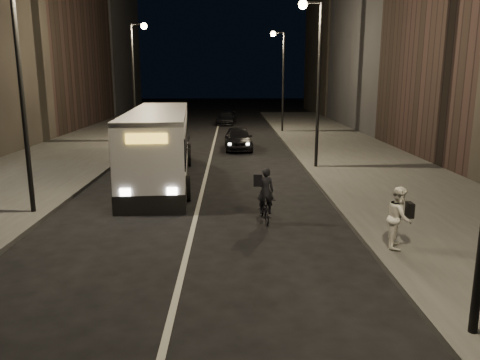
{
  "coord_description": "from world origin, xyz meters",
  "views": [
    {
      "loc": [
        1.21,
        -11.62,
        4.72
      ],
      "look_at": [
        1.5,
        2.8,
        1.5
      ],
      "focal_mm": 35.0,
      "sensor_mm": 36.0,
      "label": 1
    }
  ],
  "objects_px": {
    "pedestrian_woman": "(399,217)",
    "car_mid": "(173,129)",
    "car_near": "(238,138)",
    "car_far": "(226,118)",
    "streetlight_right_mid": "(314,63)",
    "cyclist_on_bicycle": "(265,203)",
    "city_bus": "(159,142)",
    "streetlight_left_near": "(26,55)",
    "streetlight_left_far": "(137,66)",
    "streetlight_right_far": "(280,68)"
  },
  "relations": [
    {
      "from": "streetlight_right_mid",
      "to": "pedestrian_woman",
      "type": "relative_size",
      "value": 4.83
    },
    {
      "from": "car_near",
      "to": "streetlight_right_mid",
      "type": "bearing_deg",
      "value": -63.83
    },
    {
      "from": "cyclist_on_bicycle",
      "to": "car_near",
      "type": "distance_m",
      "value": 15.57
    },
    {
      "from": "pedestrian_woman",
      "to": "car_mid",
      "type": "height_order",
      "value": "pedestrian_woman"
    },
    {
      "from": "cyclist_on_bicycle",
      "to": "car_mid",
      "type": "distance_m",
      "value": 21.99
    },
    {
      "from": "streetlight_right_mid",
      "to": "car_mid",
      "type": "relative_size",
      "value": 1.84
    },
    {
      "from": "streetlight_right_mid",
      "to": "car_mid",
      "type": "height_order",
      "value": "streetlight_right_mid"
    },
    {
      "from": "car_near",
      "to": "car_far",
      "type": "height_order",
      "value": "car_near"
    },
    {
      "from": "streetlight_left_near",
      "to": "car_near",
      "type": "bearing_deg",
      "value": 64.52
    },
    {
      "from": "streetlight_right_mid",
      "to": "streetlight_left_far",
      "type": "distance_m",
      "value": 14.62
    },
    {
      "from": "streetlight_right_far",
      "to": "streetlight_left_far",
      "type": "height_order",
      "value": "same"
    },
    {
      "from": "streetlight_right_mid",
      "to": "pedestrian_woman",
      "type": "bearing_deg",
      "value": -88.03
    },
    {
      "from": "cyclist_on_bicycle",
      "to": "car_mid",
      "type": "bearing_deg",
      "value": 99.3
    },
    {
      "from": "city_bus",
      "to": "car_mid",
      "type": "relative_size",
      "value": 2.74
    },
    {
      "from": "streetlight_right_mid",
      "to": "pedestrian_woman",
      "type": "height_order",
      "value": "streetlight_right_mid"
    },
    {
      "from": "cyclist_on_bicycle",
      "to": "pedestrian_woman",
      "type": "bearing_deg",
      "value": -45.56
    },
    {
      "from": "city_bus",
      "to": "car_near",
      "type": "bearing_deg",
      "value": 62.24
    },
    {
      "from": "pedestrian_woman",
      "to": "car_far",
      "type": "bearing_deg",
      "value": 27.81
    },
    {
      "from": "streetlight_right_far",
      "to": "city_bus",
      "type": "xyz_separation_m",
      "value": [
        -7.42,
        -18.1,
        -3.62
      ]
    },
    {
      "from": "streetlight_left_near",
      "to": "cyclist_on_bicycle",
      "type": "xyz_separation_m",
      "value": [
        7.66,
        -0.8,
        -4.75
      ]
    },
    {
      "from": "pedestrian_woman",
      "to": "car_far",
      "type": "xyz_separation_m",
      "value": [
        -4.93,
        34.69,
        -0.39
      ]
    },
    {
      "from": "streetlight_left_far",
      "to": "car_near",
      "type": "bearing_deg",
      "value": -24.74
    },
    {
      "from": "streetlight_right_far",
      "to": "city_bus",
      "type": "height_order",
      "value": "streetlight_right_far"
    },
    {
      "from": "streetlight_left_near",
      "to": "streetlight_left_far",
      "type": "height_order",
      "value": "same"
    },
    {
      "from": "streetlight_left_near",
      "to": "cyclist_on_bicycle",
      "type": "relative_size",
      "value": 4.4
    },
    {
      "from": "city_bus",
      "to": "pedestrian_woman",
      "type": "xyz_separation_m",
      "value": [
        7.82,
        -9.56,
        -0.74
      ]
    },
    {
      "from": "city_bus",
      "to": "car_near",
      "type": "distance_m",
      "value": 9.69
    },
    {
      "from": "streetlight_right_far",
      "to": "city_bus",
      "type": "bearing_deg",
      "value": -112.28
    },
    {
      "from": "streetlight_left_near",
      "to": "city_bus",
      "type": "distance_m",
      "value": 7.64
    },
    {
      "from": "cyclist_on_bicycle",
      "to": "streetlight_right_mid",
      "type": "bearing_deg",
      "value": 65.71
    },
    {
      "from": "car_mid",
      "to": "car_far",
      "type": "distance_m",
      "value": 11.3
    },
    {
      "from": "city_bus",
      "to": "pedestrian_woman",
      "type": "bearing_deg",
      "value": -55.35
    },
    {
      "from": "streetlight_right_mid",
      "to": "cyclist_on_bicycle",
      "type": "height_order",
      "value": "streetlight_right_mid"
    },
    {
      "from": "pedestrian_woman",
      "to": "streetlight_right_far",
      "type": "bearing_deg",
      "value": 20.55
    },
    {
      "from": "streetlight_left_near",
      "to": "streetlight_right_far",
      "type": "bearing_deg",
      "value": 66.04
    },
    {
      "from": "streetlight_right_far",
      "to": "car_mid",
      "type": "bearing_deg",
      "value": -157.69
    },
    {
      "from": "streetlight_right_far",
      "to": "cyclist_on_bicycle",
      "type": "height_order",
      "value": "streetlight_right_far"
    },
    {
      "from": "streetlight_left_far",
      "to": "streetlight_left_near",
      "type": "bearing_deg",
      "value": -90.0
    },
    {
      "from": "streetlight_left_near",
      "to": "car_near",
      "type": "relative_size",
      "value": 1.88
    },
    {
      "from": "car_far",
      "to": "cyclist_on_bicycle",
      "type": "bearing_deg",
      "value": -80.65
    },
    {
      "from": "pedestrian_woman",
      "to": "car_far",
      "type": "height_order",
      "value": "pedestrian_woman"
    },
    {
      "from": "car_far",
      "to": "city_bus",
      "type": "bearing_deg",
      "value": -89.95
    },
    {
      "from": "streetlight_left_far",
      "to": "cyclist_on_bicycle",
      "type": "relative_size",
      "value": 4.4
    },
    {
      "from": "pedestrian_woman",
      "to": "car_mid",
      "type": "distance_m",
      "value": 25.76
    },
    {
      "from": "pedestrian_woman",
      "to": "car_mid",
      "type": "xyz_separation_m",
      "value": [
        -9.0,
        24.14,
        -0.28
      ]
    },
    {
      "from": "streetlight_right_mid",
      "to": "cyclist_on_bicycle",
      "type": "relative_size",
      "value": 4.4
    },
    {
      "from": "city_bus",
      "to": "streetlight_right_far",
      "type": "bearing_deg",
      "value": 63.1
    },
    {
      "from": "streetlight_right_mid",
      "to": "car_near",
      "type": "xyz_separation_m",
      "value": [
        -3.63,
        6.76,
        -4.63
      ]
    },
    {
      "from": "streetlight_right_mid",
      "to": "car_near",
      "type": "distance_m",
      "value": 8.96
    },
    {
      "from": "streetlight_right_mid",
      "to": "car_near",
      "type": "relative_size",
      "value": 1.88
    }
  ]
}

